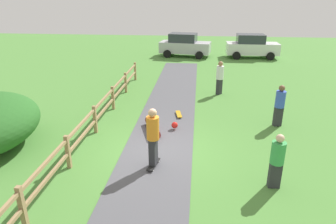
% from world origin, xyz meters
% --- Properties ---
extents(ground_plane, '(60.00, 60.00, 0.00)m').
position_xyz_m(ground_plane, '(0.00, 0.00, 0.00)').
color(ground_plane, '#4C8438').
extents(asphalt_path, '(2.40, 28.00, 0.02)m').
position_xyz_m(asphalt_path, '(0.00, 0.00, 0.01)').
color(asphalt_path, '#515156').
rests_on(asphalt_path, ground_plane).
extents(wooden_fence, '(0.12, 18.12, 1.10)m').
position_xyz_m(wooden_fence, '(-2.60, 0.00, 0.67)').
color(wooden_fence, '#997A51').
rests_on(wooden_fence, ground_plane).
extents(skater_riding, '(0.44, 0.82, 1.93)m').
position_xyz_m(skater_riding, '(0.00, -0.97, 1.11)').
color(skater_riding, black).
rests_on(skater_riding, asphalt_path).
extents(skater_fallen, '(1.39, 1.58, 0.36)m').
position_xyz_m(skater_fallen, '(-0.34, 1.58, 0.20)').
color(skater_fallen, maroon).
rests_on(skater_fallen, asphalt_path).
extents(skateboard_loose, '(0.35, 0.82, 0.08)m').
position_xyz_m(skateboard_loose, '(0.50, 3.30, 0.09)').
color(skateboard_loose, '#BF8C19').
rests_on(skateboard_loose, asphalt_path).
extents(bystander_blue, '(0.48, 0.48, 1.72)m').
position_xyz_m(bystander_blue, '(4.59, 2.68, 0.95)').
color(bystander_blue, '#2D2D33').
rests_on(bystander_blue, ground_plane).
extents(bystander_white, '(0.53, 0.53, 1.78)m').
position_xyz_m(bystander_white, '(2.44, 6.60, 0.99)').
color(bystander_white, '#2D2D33').
rests_on(bystander_white, ground_plane).
extents(bystander_green, '(0.40, 0.40, 1.63)m').
position_xyz_m(bystander_green, '(3.51, -1.68, 0.89)').
color(bystander_green, '#2D2D33').
rests_on(bystander_green, ground_plane).
extents(parked_car_silver, '(4.40, 2.46, 1.92)m').
position_xyz_m(parked_car_silver, '(0.08, 16.80, 0.96)').
color(parked_car_silver, '#B7B7BC').
rests_on(parked_car_silver, ground_plane).
extents(parked_car_white, '(4.21, 2.01, 1.92)m').
position_xyz_m(parked_car_white, '(5.65, 16.79, 0.96)').
color(parked_car_white, silver).
rests_on(parked_car_white, ground_plane).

